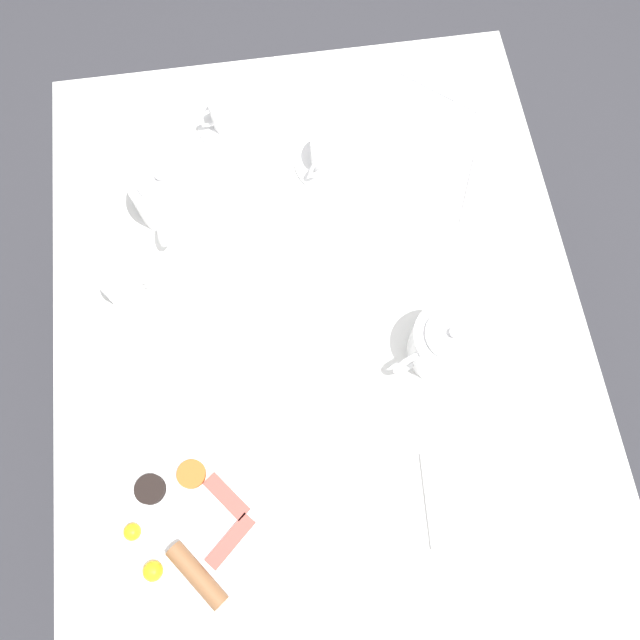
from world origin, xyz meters
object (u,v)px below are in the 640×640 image
spoon_for_tea (470,189)px  fork_spare (306,257)px  breakfast_plate (183,528)px  teapot_near (447,343)px  teacup_with_saucer_right (232,113)px  creamer_jug (123,286)px  napkin_folded (457,499)px  knife_by_plate (212,330)px  teacup_with_saucer_left (333,154)px  fork_by_plate (441,91)px  teapot_far (167,193)px

spoon_for_tea → fork_spare: (-0.33, -0.10, 0.00)m
breakfast_plate → teapot_near: 0.53m
teacup_with_saucer_right → fork_spare: bearing=-71.9°
creamer_jug → napkin_folded: bearing=-40.5°
breakfast_plate → napkin_folded: (0.44, -0.02, -0.01)m
breakfast_plate → creamer_jug: 0.43m
creamer_jug → knife_by_plate: 0.18m
teacup_with_saucer_left → creamer_jug: teacup_with_saucer_left is taller
fork_by_plate → spoon_for_tea: size_ratio=1.02×
teapot_far → teapot_near: bearing=-119.6°
teacup_with_saucer_left → knife_by_plate: teacup_with_saucer_left is taller
breakfast_plate → napkin_folded: size_ratio=1.93×
teapot_near → teapot_far: 0.58m
teapot_near → knife_by_plate: 0.41m
teapot_near → breakfast_plate: bearing=-173.1°
teacup_with_saucer_right → creamer_jug: (-0.23, -0.34, -0.00)m
teapot_near → teapot_far: same height
breakfast_plate → creamer_jug: bearing=99.8°
creamer_jug → fork_by_plate: bearing=28.2°
breakfast_plate → fork_spare: size_ratio=1.81×
creamer_jug → fork_spare: bearing=3.6°
fork_by_plate → knife_by_plate: same height
teapot_far → teacup_with_saucer_right: 0.22m
teacup_with_saucer_right → fork_by_plate: bearing=1.9°
teapot_near → napkin_folded: (-0.03, -0.25, -0.04)m
napkin_folded → spoon_for_tea: 0.58m
creamer_jug → napkin_folded: 0.68m
teacup_with_saucer_right → spoon_for_tea: teacup_with_saucer_right is taller
teapot_near → knife_by_plate: teapot_near is taller
napkin_folded → knife_by_plate: 0.51m
teacup_with_saucer_left → spoon_for_tea: teacup_with_saucer_left is taller
teacup_with_saucer_left → spoon_for_tea: size_ratio=1.01×
napkin_folded → teapot_near: bearing=83.8°
teacup_with_saucer_left → fork_by_plate: teacup_with_saucer_left is taller
spoon_for_tea → teacup_with_saucer_right: bearing=153.4°
teacup_with_saucer_left → fork_spare: (-0.08, -0.20, -0.03)m
teapot_far → teacup_with_saucer_left: 0.32m
teapot_near → spoon_for_tea: size_ratio=1.35×
teapot_far → knife_by_plate: teapot_far is taller
teacup_with_saucer_right → creamer_jug: size_ratio=1.73×
teapot_far → teacup_with_saucer_left: (0.32, 0.05, -0.02)m
teapot_near → fork_spare: size_ratio=1.20×
creamer_jug → fork_spare: 0.33m
napkin_folded → knife_by_plate: size_ratio=0.89×
teapot_far → fork_spare: teapot_far is taller
teapot_far → fork_spare: (0.24, -0.14, -0.05)m
creamer_jug → fork_spare: (0.33, 0.02, -0.03)m
fork_spare → teacup_with_saucer_left: bearing=68.1°
breakfast_plate → teapot_near: (0.47, 0.23, 0.04)m
teapot_far → napkin_folded: teapot_far is taller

